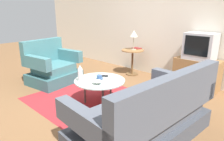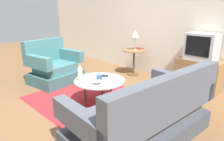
% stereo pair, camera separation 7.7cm
% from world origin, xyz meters
% --- Properties ---
extents(ground_plane, '(16.00, 16.00, 0.00)m').
position_xyz_m(ground_plane, '(0.00, 0.00, 0.00)').
color(ground_plane, brown).
extents(back_wall, '(9.00, 0.12, 2.70)m').
position_xyz_m(back_wall, '(0.00, 2.26, 1.35)').
color(back_wall, beige).
rests_on(back_wall, ground).
extents(area_rug, '(2.50, 1.80, 0.00)m').
position_xyz_m(area_rug, '(0.14, 0.11, 0.00)').
color(area_rug, maroon).
rests_on(area_rug, ground).
extents(armchair, '(0.95, 1.11, 0.93)m').
position_xyz_m(armchair, '(-1.42, 0.14, 0.32)').
color(armchair, '#325C60').
rests_on(armchair, ground).
extents(couch, '(1.07, 1.88, 0.93)m').
position_xyz_m(couch, '(1.28, -0.18, 0.30)').
color(couch, '#3E424B').
rests_on(couch, ground).
extents(coffee_table, '(0.85, 0.85, 0.43)m').
position_xyz_m(coffee_table, '(0.14, 0.11, 0.40)').
color(coffee_table, '#B2C6C1').
rests_on(coffee_table, ground).
extents(side_table, '(0.54, 0.54, 0.62)m').
position_xyz_m(side_table, '(-0.48, 1.79, 0.45)').
color(side_table, olive).
rests_on(side_table, ground).
extents(tv_stand, '(0.85, 0.45, 0.62)m').
position_xyz_m(tv_stand, '(1.04, 1.95, 0.31)').
color(tv_stand, olive).
rests_on(tv_stand, ground).
extents(television, '(0.56, 0.43, 0.51)m').
position_xyz_m(television, '(1.04, 1.96, 0.87)').
color(television, '#B7B7BC').
rests_on(television, tv_stand).
extents(table_lamp, '(0.19, 0.19, 0.47)m').
position_xyz_m(table_lamp, '(-0.46, 1.78, 0.99)').
color(table_lamp, '#9E937A').
rests_on(table_lamp, side_table).
extents(vase, '(0.08, 0.08, 0.28)m').
position_xyz_m(vase, '(-0.02, -0.16, 0.56)').
color(vase, white).
rests_on(vase, coffee_table).
extents(mug, '(0.13, 0.09, 0.08)m').
position_xyz_m(mug, '(0.13, 0.12, 0.47)').
color(mug, '#335184').
rests_on(mug, coffee_table).
extents(bowl, '(0.16, 0.16, 0.05)m').
position_xyz_m(bowl, '(0.27, -0.05, 0.46)').
color(bowl, silver).
rests_on(bowl, coffee_table).
extents(tv_remote_dark, '(0.16, 0.14, 0.02)m').
position_xyz_m(tv_remote_dark, '(0.06, 0.28, 0.44)').
color(tv_remote_dark, black).
rests_on(tv_remote_dark, coffee_table).
extents(book, '(0.22, 0.16, 0.02)m').
position_xyz_m(book, '(-0.51, 1.98, 0.64)').
color(book, maroon).
rests_on(book, side_table).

